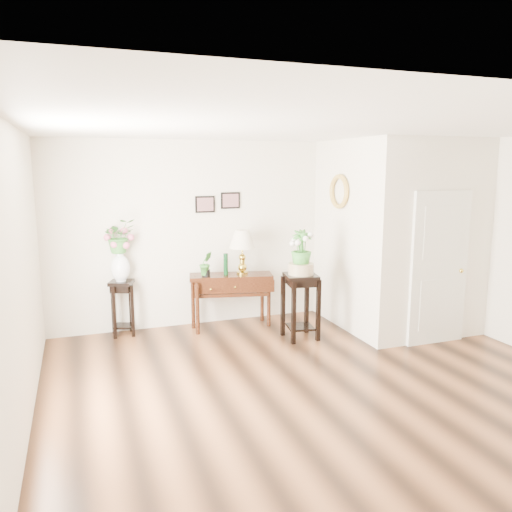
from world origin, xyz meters
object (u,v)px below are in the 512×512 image
table_lamp (242,251)px  plant_stand_b (300,306)px  console_table (231,301)px  plant_stand_a (122,308)px

table_lamp → plant_stand_b: size_ratio=0.72×
table_lamp → plant_stand_b: bearing=-53.3°
console_table → plant_stand_a: size_ratio=1.53×
console_table → table_lamp: table_lamp is taller
console_table → table_lamp: size_ratio=1.83×
table_lamp → plant_stand_b: 1.22m
plant_stand_a → plant_stand_b: plant_stand_b is taller
table_lamp → plant_stand_a: bearing=173.9°
plant_stand_b → plant_stand_a: bearing=157.2°
console_table → plant_stand_b: 1.12m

